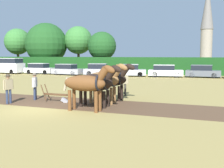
{
  "coord_description": "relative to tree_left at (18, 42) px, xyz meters",
  "views": [
    {
      "loc": [
        7.73,
        -12.78,
        2.86
      ],
      "look_at": [
        3.22,
        3.07,
        1.1
      ],
      "focal_mm": 45.0,
      "sensor_mm": 36.0,
      "label": 1
    }
  ],
  "objects": [
    {
      "name": "plowed_furrow_strip",
      "position": [
        21.64,
        -29.52,
        -5.08
      ],
      "size": [
        26.18,
        5.8,
        0.01
      ],
      "primitive_type": "cube",
      "rotation": [
        0.0,
        0.0,
        -0.08
      ],
      "color": "brown",
      "rests_on": "ground"
    },
    {
      "name": "parked_car_center_right",
      "position": [
        22.91,
        -9.36,
        -4.33
      ],
      "size": [
        4.16,
        2.33,
        1.57
      ],
      "rotation": [
        0.0,
        0.0,
        0.17
      ],
      "color": "#A8A8B2",
      "rests_on": "ground"
    },
    {
      "name": "farmer_at_plow",
      "position": [
        21.12,
        -29.25,
        -4.09
      ],
      "size": [
        0.42,
        0.64,
        1.69
      ],
      "rotation": [
        0.0,
        0.0,
        0.28
      ],
      "color": "#28334C",
      "rests_on": "ground"
    },
    {
      "name": "parked_car_center",
      "position": [
        18.58,
        -9.14,
        -4.32
      ],
      "size": [
        4.26,
        2.4,
        1.6
      ],
      "rotation": [
        0.0,
        0.0,
        0.17
      ],
      "color": "#9E9EA8",
      "rests_on": "ground"
    },
    {
      "name": "parked_van",
      "position": [
        4.26,
        -8.99,
        -3.93
      ],
      "size": [
        5.28,
        2.54,
        2.26
      ],
      "rotation": [
        0.0,
        0.0,
        -0.12
      ],
      "color": "silver",
      "rests_on": "ground"
    },
    {
      "name": "parked_car_right",
      "position": [
        27.34,
        -9.18,
        -4.34
      ],
      "size": [
        4.37,
        2.12,
        1.53
      ],
      "rotation": [
        0.0,
        0.0,
        0.08
      ],
      "color": "silver",
      "rests_on": "ground"
    },
    {
      "name": "parked_car_center_left",
      "position": [
        14.05,
        -9.33,
        -4.36
      ],
      "size": [
        4.55,
        2.37,
        1.5
      ],
      "rotation": [
        0.0,
        0.0,
        -0.15
      ],
      "color": "#9E9EA8",
      "rests_on": "ground"
    },
    {
      "name": "draft_horse_trail_left",
      "position": [
        25.68,
        -29.26,
        -3.7
      ],
      "size": [
        2.65,
        1.13,
        2.41
      ],
      "rotation": [
        0.0,
        0.0,
        -0.08
      ],
      "color": "brown",
      "rests_on": "ground"
    },
    {
      "name": "tree_center_right",
      "position": [
        16.48,
        -1.23,
        -0.94
      ],
      "size": [
        4.6,
        4.6,
        6.46
      ],
      "color": "#4C3823",
      "rests_on": "ground"
    },
    {
      "name": "parked_car_far_right",
      "position": [
        31.85,
        -8.64,
        -4.34
      ],
      "size": [
        4.22,
        2.16,
        1.54
      ],
      "rotation": [
        0.0,
        0.0,
        -0.08
      ],
      "color": "#565B66",
      "rests_on": "ground"
    },
    {
      "name": "hedgerow",
      "position": [
        22.8,
        -4.43,
        -3.87
      ],
      "size": [
        74.69,
        1.85,
        2.41
      ],
      "primitive_type": "cube",
      "color": "#194719",
      "rests_on": "ground"
    },
    {
      "name": "draft_horse_trail_right",
      "position": [
        25.79,
        -28.08,
        -3.77
      ],
      "size": [
        2.82,
        1.07,
        2.37
      ],
      "rotation": [
        0.0,
        0.0,
        -0.08
      ],
      "color": "black",
      "rests_on": "ground"
    },
    {
      "name": "draft_horse_lead_left",
      "position": [
        25.49,
        -31.63,
        -3.68
      ],
      "size": [
        2.9,
        1.03,
        2.41
      ],
      "rotation": [
        0.0,
        0.0,
        -0.08
      ],
      "color": "brown",
      "rests_on": "ground"
    },
    {
      "name": "farmer_beside_team",
      "position": [
        26.08,
        -26.1,
        -4.12
      ],
      "size": [
        0.58,
        0.42,
        1.66
      ],
      "rotation": [
        0.0,
        0.0,
        -1.03
      ],
      "color": "#38332D",
      "rests_on": "ground"
    },
    {
      "name": "farmer_onlooker_left",
      "position": [
        20.39,
        -30.89,
        -4.08
      ],
      "size": [
        0.43,
        0.64,
        1.71
      ],
      "rotation": [
        0.0,
        0.0,
        -0.33
      ],
      "color": "#28334C",
      "rests_on": "ground"
    },
    {
      "name": "parked_car_left",
      "position": [
        9.3,
        -8.47,
        -4.34
      ],
      "size": [
        4.59,
        2.12,
        1.54
      ],
      "rotation": [
        0.0,
        0.0,
        -0.1
      ],
      "color": "silver",
      "rests_on": "ground"
    },
    {
      "name": "ground_plane",
      "position": [
        22.8,
        -31.91,
        -5.08
      ],
      "size": [
        240.0,
        240.0,
        0.0
      ],
      "primitive_type": "plane",
      "color": "#998447"
    },
    {
      "name": "plow",
      "position": [
        22.86,
        -29.62,
        -4.75
      ],
      "size": [
        1.8,
        0.49,
        1.13
      ],
      "rotation": [
        0.0,
        0.0,
        -0.08
      ],
      "color": "#4C331E",
      "rests_on": "ground"
    },
    {
      "name": "tree_center_left",
      "position": [
        6.45,
        -1.17,
        -0.49
      ],
      "size": [
        7.1,
        7.1,
        8.15
      ],
      "color": "#423323",
      "rests_on": "ground"
    },
    {
      "name": "church_spire",
      "position": [
        33.62,
        23.91,
        4.8
      ],
      "size": [
        2.91,
        2.91,
        18.88
      ],
      "color": "gray",
      "rests_on": "ground"
    },
    {
      "name": "tree_center",
      "position": [
        11.68,
        0.44,
        0.12
      ],
      "size": [
        4.76,
        4.76,
        7.6
      ],
      "color": "brown",
      "rests_on": "ground"
    },
    {
      "name": "draft_horse_lead_right",
      "position": [
        25.59,
        -30.44,
        -3.74
      ],
      "size": [
        2.77,
        1.15,
        2.37
      ],
      "rotation": [
        0.0,
        0.0,
        -0.08
      ],
      "color": "black",
      "rests_on": "ground"
    },
    {
      "name": "tree_left",
      "position": [
        0.0,
        0.0,
        0.0
      ],
      "size": [
        4.7,
        4.7,
        7.45
      ],
      "color": "brown",
      "rests_on": "ground"
    }
  ]
}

